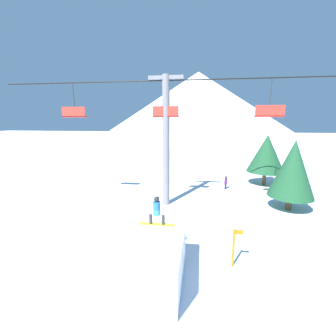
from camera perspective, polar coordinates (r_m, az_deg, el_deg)
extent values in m
plane|color=white|center=(10.39, -3.47, -24.80)|extent=(220.00, 220.00, 0.00)
cone|color=silver|center=(89.88, 7.56, 15.64)|extent=(73.94, 73.94, 23.68)
cube|color=white|center=(9.38, -4.53, -22.63)|extent=(2.47, 3.34, 1.79)
cube|color=silver|center=(10.32, -2.56, -13.60)|extent=(2.47, 0.10, 0.06)
cube|color=yellow|center=(10.03, -2.82, -14.09)|extent=(1.57, 0.26, 0.03)
cylinder|color=black|center=(9.99, -4.43, -12.80)|extent=(0.14, 0.14, 0.42)
cylinder|color=black|center=(9.89, -1.23, -13.03)|extent=(0.14, 0.14, 0.42)
cylinder|color=#1E5693|center=(9.73, -2.87, -10.19)|extent=(0.31, 0.31, 0.60)
sphere|color=black|center=(9.58, -2.89, -7.88)|extent=(0.23, 0.23, 0.23)
cylinder|color=slate|center=(16.12, -0.50, 6.37)|extent=(0.52, 0.52, 9.23)
cube|color=slate|center=(16.28, -0.54, 22.02)|extent=(2.40, 0.24, 0.24)
cylinder|color=black|center=(16.25, -0.53, 21.33)|extent=(24.00, 0.08, 0.08)
cylinder|color=#28282D|center=(18.42, -22.77, 15.62)|extent=(0.06, 0.06, 2.37)
cube|color=red|center=(18.37, -22.46, 11.94)|extent=(1.80, 0.44, 0.08)
cube|color=red|center=(18.22, -22.85, 13.02)|extent=(1.80, 0.08, 0.70)
cylinder|color=#28282D|center=(16.10, -0.53, 17.16)|extent=(0.06, 0.06, 2.37)
cube|color=red|center=(16.04, -0.52, 12.93)|extent=(1.80, 0.44, 0.08)
cube|color=red|center=(15.87, -0.62, 14.20)|extent=(1.80, 0.08, 0.70)
cylinder|color=#28282D|center=(16.48, 24.56, 15.99)|extent=(0.06, 0.06, 2.37)
cube|color=red|center=(16.42, 24.19, 11.88)|extent=(1.80, 0.44, 0.08)
cube|color=red|center=(16.25, 24.47, 13.10)|extent=(1.80, 0.08, 0.70)
cylinder|color=#4C3823|center=(18.15, 28.33, -7.81)|extent=(0.39, 0.39, 0.99)
cone|color=#194728|center=(17.53, 29.14, -0.18)|extent=(3.00, 3.00, 3.94)
cylinder|color=#4C3823|center=(23.75, 23.22, -2.42)|extent=(0.34, 0.34, 1.34)
cone|color=#194728|center=(23.29, 23.72, 3.41)|extent=(3.45, 3.45, 3.55)
cylinder|color=orange|center=(10.56, 16.26, -18.95)|extent=(0.10, 0.10, 1.75)
cube|color=orange|center=(10.22, 17.56, -15.28)|extent=(0.36, 0.02, 0.20)
cylinder|color=black|center=(21.31, 14.38, -4.63)|extent=(0.17, 0.17, 0.45)
cylinder|color=#471956|center=(21.17, 14.46, -3.27)|extent=(0.24, 0.24, 0.60)
sphere|color=#232328|center=(21.07, 14.51, -2.25)|extent=(0.18, 0.18, 0.18)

